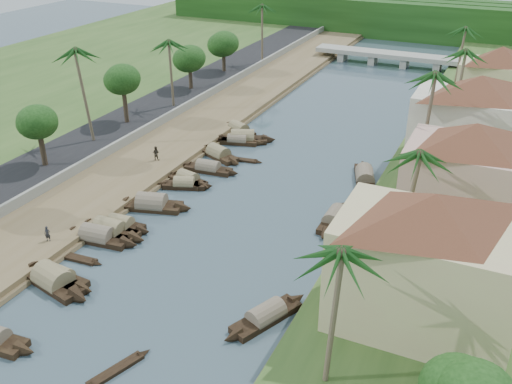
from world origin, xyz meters
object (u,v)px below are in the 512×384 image
at_px(bridge, 389,56).
at_px(building_near, 426,260).
at_px(sampan_1, 54,280).
at_px(person_near, 47,234).

distance_m(bridge, building_near, 76.54).
bearing_deg(sampan_1, person_near, 148.94).
relative_size(bridge, building_near, 1.89).
bearing_deg(bridge, building_near, -75.61).
xyz_separation_m(building_near, person_near, (-31.96, -2.24, -4.86)).
bearing_deg(building_near, bridge, 104.39).
height_order(bridge, building_near, building_near).
distance_m(building_near, sampan_1, 29.10).
height_order(sampan_1, person_near, person_near).
bearing_deg(bridge, sampan_1, -96.24).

